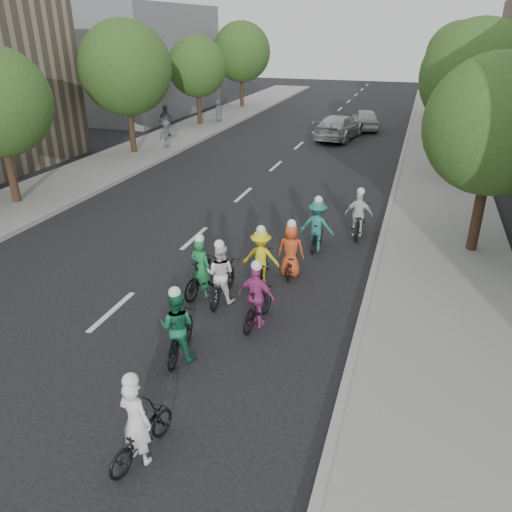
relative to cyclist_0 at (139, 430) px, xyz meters
The scene contains 27 objects.
ground 4.97m from the cyclist_0, 128.52° to the left, with size 120.00×120.00×0.00m, color black.
sidewalk_left 17.75m from the cyclist_0, 128.62° to the left, with size 4.00×80.00×0.15m, color gray.
curb_left 16.61m from the cyclist_0, 123.36° to the left, with size 0.18×80.00×0.18m, color #999993.
sidewalk_right 14.72m from the cyclist_0, 70.45° to the left, with size 4.00×80.00×0.15m, color gray.
curb_right 14.19m from the cyclist_0, 77.90° to the left, with size 0.18×80.00×0.18m, color #999993.
bldg_sw 37.30m from the cyclist_0, 120.91° to the left, with size 10.00×14.00×8.00m, color slate.
tree_l_3 22.33m from the cyclist_0, 120.87° to the left, with size 4.80×4.80×6.93m.
tree_l_4 30.25m from the cyclist_0, 112.03° to the left, with size 4.00×4.00×5.97m.
tree_l_5 38.75m from the cyclist_0, 107.01° to the left, with size 4.80×4.80×6.93m.
tree_r_0 12.41m from the cyclist_0, 61.33° to the left, with size 4.00×4.00×5.97m.
tree_r_1 20.67m from the cyclist_0, 73.61° to the left, with size 4.80×4.80×6.93m.
tree_r_2 29.23m from the cyclist_0, 78.63° to the left, with size 4.00×4.00×5.97m.
tree_r_3 38.11m from the cyclist_0, 81.31° to the left, with size 4.80×4.80×6.93m.
cyclist_0 is the anchor object (origin of this frame).
cyclist_1 2.80m from the cyclist_0, 102.72° to the left, with size 0.84×1.76×1.73m.
cyclist_2 6.56m from the cyclist_0, 89.80° to the left, with size 1.10×1.69×1.71m.
cyclist_3 4.48m from the cyclist_0, 82.43° to the left, with size 0.97×1.66×1.73m.
cyclist_4 7.33m from the cyclist_0, 84.68° to the left, with size 0.80×1.57×1.69m.
cyclist_5 5.58m from the cyclist_0, 103.10° to the left, with size 0.77×1.76×1.75m.
cyclist_6 5.36m from the cyclist_0, 97.20° to the left, with size 0.79×1.90×1.72m.
cyclist_7 9.30m from the cyclist_0, 83.67° to the left, with size 1.09×1.54×1.80m.
cyclist_8 11.07m from the cyclist_0, 78.94° to the left, with size 0.92×1.94×1.71m.
follow_car_lead 26.56m from the cyclist_0, 92.51° to the left, with size 2.06×5.07×1.47m, color #B9B9BE.
follow_car_trail 30.34m from the cyclist_0, 89.98° to the left, with size 1.63×4.05×1.38m, color silver.
spectator_0 22.60m from the cyclist_0, 116.14° to the left, with size 1.01×0.58×1.56m, color #50505D.
spectator_1 26.01m from the cyclist_0, 116.34° to the left, with size 1.13×0.47×1.92m, color #4D4B58.
spectator_2 31.14m from the cyclist_0, 109.56° to the left, with size 0.76×0.49×1.55m, color #4F505D.
Camera 1 is at (6.80, -9.14, 6.55)m, focal length 35.00 mm.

